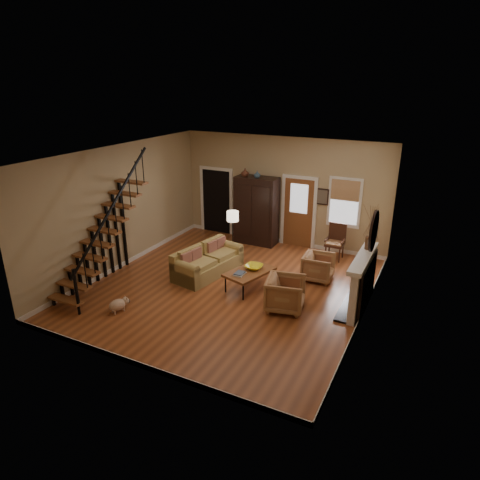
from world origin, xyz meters
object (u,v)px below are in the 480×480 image
at_px(coffee_table, 249,280).
at_px(floor_lamp, 233,236).
at_px(armoire, 256,211).
at_px(armchair_right, 318,267).
at_px(sofa, 208,261).
at_px(armchair_left, 285,294).
at_px(side_chair, 335,242).

relative_size(coffee_table, floor_lamp, 0.87).
distance_m(armoire, coffee_table, 3.28).
height_order(armoire, armchair_right, armoire).
height_order(sofa, armchair_left, armchair_left).
relative_size(armoire, armchair_right, 2.76).
height_order(armchair_left, floor_lamp, floor_lamp).
relative_size(armchair_right, side_chair, 0.75).
height_order(armchair_left, side_chair, side_chair).
height_order(armchair_right, floor_lamp, floor_lamp).
xyz_separation_m(sofa, side_chair, (2.73, 2.47, 0.14)).
xyz_separation_m(armoire, armchair_right, (2.53, -1.72, -0.70)).
bearing_deg(armoire, side_chair, -4.48).
height_order(floor_lamp, side_chair, floor_lamp).
bearing_deg(armchair_right, armchair_left, 169.21).
bearing_deg(armoire, armchair_right, -34.15).
distance_m(armoire, armchair_right, 3.14).
bearing_deg(armchair_right, floor_lamp, 81.96).
relative_size(armoire, coffee_table, 1.69).
xyz_separation_m(sofa, armchair_left, (2.49, -0.84, 0.01)).
height_order(armchair_right, side_chair, side_chair).
height_order(coffee_table, armchair_right, armchair_right).
distance_m(armchair_right, floor_lamp, 2.60).
bearing_deg(floor_lamp, armchair_right, -4.21).
bearing_deg(armoire, sofa, -93.87).
height_order(armoire, coffee_table, armoire).
distance_m(armoire, side_chair, 2.61).
relative_size(sofa, armchair_left, 2.39).
bearing_deg(floor_lamp, armoire, 88.70).
height_order(armoire, armchair_left, armoire).
distance_m(sofa, armchair_left, 2.63).
bearing_deg(coffee_table, armchair_right, 42.26).
relative_size(sofa, floor_lamp, 1.39).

